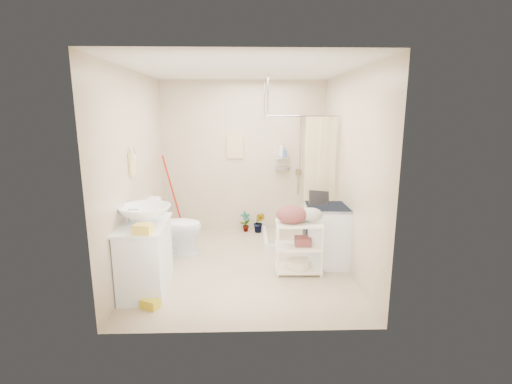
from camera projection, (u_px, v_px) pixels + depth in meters
floor at (244, 265)px, 5.15m from camera, size 3.20×3.20×0.00m
ceiling at (243, 69)px, 4.59m from camera, size 2.80×3.20×0.04m
wall_back at (244, 158)px, 6.43m from camera, size 2.80×0.04×2.60m
wall_front at (243, 201)px, 3.31m from camera, size 2.80×0.04×2.60m
wall_left at (136, 173)px, 4.83m from camera, size 0.04×3.20×2.60m
wall_right at (349, 172)px, 4.91m from camera, size 0.04×3.20×2.60m
vanity at (146, 256)px, 4.37m from camera, size 0.56×0.95×0.82m
sink at (145, 214)px, 4.28m from camera, size 0.68×0.68×0.20m
counter_basket at (143, 229)px, 3.91m from camera, size 0.21×0.18×0.10m
floor_basket at (151, 301)px, 4.01m from camera, size 0.34×0.30×0.15m
toilet at (174, 227)px, 5.48m from camera, size 0.84×0.51×0.84m
mop at (171, 195)px, 6.37m from camera, size 0.16×0.16×1.36m
potted_plant_a at (245, 222)px, 6.53m from camera, size 0.23×0.20×0.36m
potted_plant_b at (259, 223)px, 6.48m from camera, size 0.24×0.21×0.36m
hanging_towel at (235, 146)px, 6.36m from camera, size 0.28×0.03×0.42m
towel_ring at (132, 162)px, 4.60m from camera, size 0.04×0.22×0.34m
tp_holder at (143, 215)px, 5.00m from camera, size 0.08×0.12×0.14m
shower at (296, 177)px, 5.97m from camera, size 1.10×1.10×2.10m
shampoo_bottle_a at (281, 150)px, 6.34m from camera, size 0.12×0.12×0.24m
shampoo_bottle_b at (284, 152)px, 6.34m from camera, size 0.08×0.08×0.15m
washing_machine at (327, 235)px, 5.11m from camera, size 0.60×0.62×0.83m
laundry_rack at (299, 243)px, 4.82m from camera, size 0.61×0.37×0.83m
ironing_board at (319, 228)px, 5.06m from camera, size 0.31×0.18×1.06m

